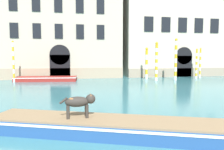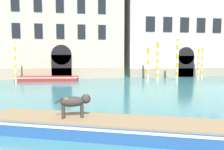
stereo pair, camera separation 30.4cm
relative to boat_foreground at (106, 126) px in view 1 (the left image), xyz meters
The scene contains 11 objects.
palazzo_left 23.45m from the boat_foreground, 96.72° to the left, with size 14.97×6.13×17.93m.
palazzo_right 26.30m from the boat_foreground, 59.72° to the left, with size 13.95×6.13×16.51m.
boat_foreground is the anchor object (origin of this frame).
dog_on_deck 1.22m from the boat_foreground, 158.40° to the left, with size 1.25×0.38×0.83m.
boat_moored_near_palazzo 17.25m from the boat_foreground, 102.89° to the left, with size 6.57×2.53×0.46m.
mooring_pole_0 22.04m from the boat_foreground, 50.01° to the left, with size 0.19×0.19×3.63m.
mooring_pole_1 18.24m from the boat_foreground, 56.27° to the left, with size 0.29×0.29×4.57m.
mooring_pole_2 17.72m from the boat_foreground, 113.15° to the left, with size 0.19×0.19×4.19m.
mooring_pole_3 20.68m from the boat_foreground, 50.59° to the left, with size 0.22×0.22×3.52m.
mooring_pole_4 18.29m from the boat_foreground, 66.42° to the left, with size 0.29×0.29×3.63m.
mooring_pole_5 16.82m from the boat_foreground, 62.45° to the left, with size 0.29×0.29×4.14m.
Camera 1 is at (2.69, -2.18, 2.68)m, focal length 35.00 mm.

